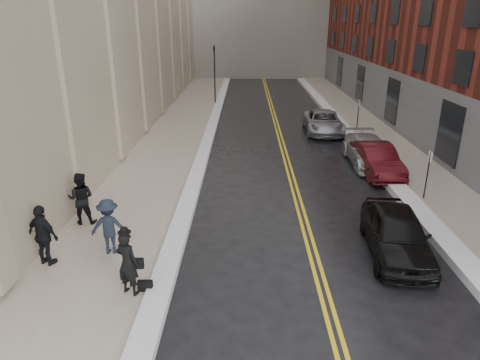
{
  "coord_description": "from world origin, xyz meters",
  "views": [
    {
      "loc": [
        0.23,
        -9.05,
        7.38
      ],
      "look_at": [
        0.01,
        6.22,
        1.6
      ],
      "focal_mm": 32.0,
      "sensor_mm": 36.0,
      "label": 1
    }
  ],
  "objects_px": {
    "car_silver_near": "(368,151)",
    "pedestrian_b": "(109,226)",
    "car_black": "(396,233)",
    "car_maroon": "(377,160)",
    "pedestrian_a": "(81,198)",
    "car_silver_far": "(323,122)",
    "pedestrian_c": "(43,236)",
    "pedestrian_main": "(128,263)"
  },
  "relations": [
    {
      "from": "car_black",
      "to": "car_silver_near",
      "type": "height_order",
      "value": "car_black"
    },
    {
      "from": "car_black",
      "to": "car_silver_far",
      "type": "height_order",
      "value": "car_black"
    },
    {
      "from": "car_black",
      "to": "pedestrian_c",
      "type": "distance_m",
      "value": 11.23
    },
    {
      "from": "car_maroon",
      "to": "car_silver_near",
      "type": "distance_m",
      "value": 1.57
    },
    {
      "from": "pedestrian_main",
      "to": "pedestrian_b",
      "type": "height_order",
      "value": "pedestrian_main"
    },
    {
      "from": "car_black",
      "to": "pedestrian_main",
      "type": "bearing_deg",
      "value": -157.63
    },
    {
      "from": "car_black",
      "to": "pedestrian_b",
      "type": "xyz_separation_m",
      "value": [
        -9.39,
        -0.26,
        0.31
      ]
    },
    {
      "from": "car_black",
      "to": "car_maroon",
      "type": "distance_m",
      "value": 8.09
    },
    {
      "from": "car_silver_far",
      "to": "car_maroon",
      "type": "bearing_deg",
      "value": -79.73
    },
    {
      "from": "car_silver_far",
      "to": "pedestrian_a",
      "type": "bearing_deg",
      "value": -126.45
    },
    {
      "from": "pedestrian_b",
      "to": "pedestrian_c",
      "type": "bearing_deg",
      "value": 18.89
    },
    {
      "from": "pedestrian_b",
      "to": "car_silver_near",
      "type": "bearing_deg",
      "value": -142.83
    },
    {
      "from": "car_maroon",
      "to": "pedestrian_a",
      "type": "relative_size",
      "value": 2.3
    },
    {
      "from": "car_black",
      "to": "pedestrian_main",
      "type": "relative_size",
      "value": 2.41
    },
    {
      "from": "car_black",
      "to": "pedestrian_b",
      "type": "relative_size",
      "value": 2.44
    },
    {
      "from": "car_black",
      "to": "pedestrian_b",
      "type": "bearing_deg",
      "value": -173.02
    },
    {
      "from": "pedestrian_b",
      "to": "pedestrian_c",
      "type": "xyz_separation_m",
      "value": [
        -1.79,
        -0.77,
        0.06
      ]
    },
    {
      "from": "pedestrian_a",
      "to": "pedestrian_b",
      "type": "distance_m",
      "value": 2.73
    },
    {
      "from": "car_silver_far",
      "to": "pedestrian_c",
      "type": "distance_m",
      "value": 20.87
    },
    {
      "from": "car_black",
      "to": "pedestrian_c",
      "type": "height_order",
      "value": "pedestrian_c"
    },
    {
      "from": "pedestrian_main",
      "to": "car_black",
      "type": "bearing_deg",
      "value": -138.62
    },
    {
      "from": "car_silver_near",
      "to": "pedestrian_main",
      "type": "xyz_separation_m",
      "value": [
        -9.8,
        -11.99,
        0.37
      ]
    },
    {
      "from": "car_maroon",
      "to": "pedestrian_b",
      "type": "height_order",
      "value": "pedestrian_b"
    },
    {
      "from": "car_maroon",
      "to": "pedestrian_c",
      "type": "height_order",
      "value": "pedestrian_c"
    },
    {
      "from": "pedestrian_b",
      "to": "car_maroon",
      "type": "bearing_deg",
      "value": -147.73
    },
    {
      "from": "car_maroon",
      "to": "pedestrian_main",
      "type": "relative_size",
      "value": 2.4
    },
    {
      "from": "car_silver_far",
      "to": "pedestrian_b",
      "type": "xyz_separation_m",
      "value": [
        -9.73,
        -16.63,
        0.35
      ]
    },
    {
      "from": "pedestrian_a",
      "to": "pedestrian_c",
      "type": "relative_size",
      "value": 1.0
    },
    {
      "from": "car_maroon",
      "to": "pedestrian_a",
      "type": "distance_m",
      "value": 14.05
    },
    {
      "from": "car_silver_near",
      "to": "pedestrian_b",
      "type": "height_order",
      "value": "pedestrian_b"
    },
    {
      "from": "car_black",
      "to": "pedestrian_main",
      "type": "distance_m",
      "value": 8.58
    },
    {
      "from": "car_silver_near",
      "to": "car_silver_far",
      "type": "height_order",
      "value": "car_silver_far"
    },
    {
      "from": "car_black",
      "to": "pedestrian_a",
      "type": "distance_m",
      "value": 11.24
    },
    {
      "from": "pedestrian_a",
      "to": "pedestrian_c",
      "type": "height_order",
      "value": "pedestrian_c"
    },
    {
      "from": "car_black",
      "to": "car_silver_near",
      "type": "distance_m",
      "value": 9.63
    },
    {
      "from": "pedestrian_main",
      "to": "pedestrian_c",
      "type": "xyz_separation_m",
      "value": [
        -2.97,
        1.47,
        0.05
      ]
    },
    {
      "from": "car_silver_near",
      "to": "pedestrian_a",
      "type": "relative_size",
      "value": 2.53
    },
    {
      "from": "car_silver_far",
      "to": "pedestrian_c",
      "type": "xyz_separation_m",
      "value": [
        -11.51,
        -17.4,
        0.41
      ]
    },
    {
      "from": "car_silver_far",
      "to": "pedestrian_c",
      "type": "relative_size",
      "value": 2.66
    },
    {
      "from": "pedestrian_b",
      "to": "pedestrian_c",
      "type": "height_order",
      "value": "pedestrian_c"
    },
    {
      "from": "car_silver_far",
      "to": "pedestrian_main",
      "type": "bearing_deg",
      "value": -112.56
    },
    {
      "from": "car_silver_near",
      "to": "pedestrian_b",
      "type": "distance_m",
      "value": 14.7
    }
  ]
}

